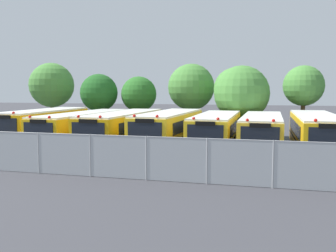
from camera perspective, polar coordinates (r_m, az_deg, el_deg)
The scene contains 16 objects.
ground_plane at distance 26.77m, azimuth 0.05°, elevation -3.41°, with size 160.00×160.00×0.00m, color #38383D.
school_bus_0 at distance 30.52m, azimuth -17.86°, elevation 0.13°, with size 2.67×9.75×2.73m.
school_bus_1 at distance 29.12m, azimuth -12.35°, elevation -0.14°, with size 2.73×11.56×2.56m.
school_bus_2 at distance 27.50m, azimuth -6.60°, elevation -0.29°, with size 2.75×11.00×2.64m.
school_bus_3 at distance 26.66m, azimuth 0.23°, elevation -0.37°, with size 2.82×10.41×2.70m.
school_bus_4 at distance 26.11m, azimuth 7.20°, elevation -0.65°, with size 2.60×9.92×2.59m.
school_bus_5 at distance 25.80m, azimuth 13.80°, elevation -0.86°, with size 2.57×10.13×2.58m.
school_bus_6 at distance 25.85m, azimuth 21.10°, elevation -0.93°, with size 2.68×11.34×2.69m.
tree_0 at distance 40.60m, azimuth -17.04°, elevation 5.84°, with size 4.46×4.46×6.80m.
tree_1 at distance 37.15m, azimuth -10.35°, elevation 4.82°, with size 3.56×3.56×5.60m.
tree_2 at distance 36.35m, azimuth -4.44°, elevation 4.69°, with size 3.34×3.34×5.36m.
tree_3 at distance 35.67m, azimuth 3.32°, elevation 5.89°, with size 4.29×4.29×6.50m.
tree_4 at distance 32.87m, azimuth 10.57°, elevation 4.99°, with size 4.70×4.64×6.13m.
tree_5 at distance 33.36m, azimuth 19.61°, elevation 5.61°, with size 3.32×3.32×6.10m.
chainlink_fence at distance 17.92m, azimuth -7.49°, elevation -4.45°, with size 25.04×0.07×2.03m.
traffic_cone at distance 19.47m, azimuth -10.64°, elevation -6.13°, with size 0.37×0.37×0.48m, color #EA5914.
Camera 1 is at (6.79, -25.57, 4.10)m, focal length 41.04 mm.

